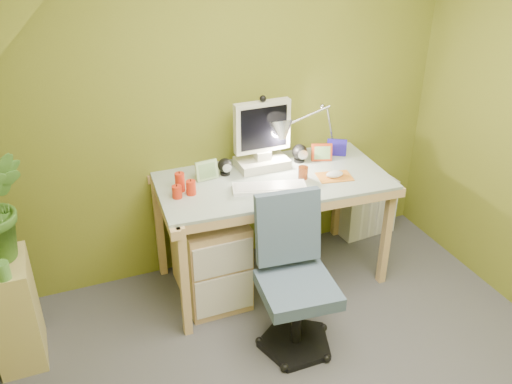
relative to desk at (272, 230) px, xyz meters
name	(u,v)px	position (x,y,z in m)	size (l,w,h in m)	color
wall_back	(222,105)	(-0.21, 0.37, 0.80)	(3.20, 0.01, 2.40)	olive
slope_ceiling	(69,105)	(-1.21, -1.23, 1.45)	(1.10, 3.20, 1.10)	white
desk	(272,230)	(0.00, 0.00, 0.00)	(1.49, 0.74, 0.80)	tan
monitor	(262,133)	(0.00, 0.18, 0.64)	(0.36, 0.21, 0.49)	beige
speaker_left	(225,167)	(-0.27, 0.16, 0.46)	(0.09, 0.09, 0.11)	black
speaker_right	(300,153)	(0.27, 0.16, 0.46)	(0.11, 0.11, 0.13)	black
keyboard	(270,188)	(-0.08, -0.14, 0.41)	(0.46, 0.15, 0.02)	white
mousepad	(334,177)	(0.38, -0.14, 0.40)	(0.22, 0.16, 0.01)	orange
mouse	(335,174)	(0.38, -0.14, 0.42)	(0.12, 0.07, 0.04)	silver
amber_tumbler	(303,173)	(0.18, -0.08, 0.44)	(0.06, 0.06, 0.08)	maroon
candle_cluster	(182,185)	(-0.60, 0.01, 0.46)	(0.16, 0.14, 0.12)	red
photo_frame_red	(322,152)	(0.42, 0.12, 0.46)	(0.14, 0.02, 0.12)	#AD3412
photo_frame_blue	(337,147)	(0.56, 0.16, 0.46)	(0.14, 0.02, 0.12)	#1D148C
photo_frame_green	(207,170)	(-0.40, 0.14, 0.46)	(0.15, 0.02, 0.13)	#9BC084
desk_lamp	(323,118)	(0.45, 0.18, 0.68)	(0.53, 0.23, 0.57)	silver
side_ledge	(14,311)	(-1.66, -0.15, -0.07)	(0.25, 0.38, 0.67)	tan
green_cup	(3,271)	(-1.64, -0.30, 0.32)	(0.08, 0.08, 0.10)	#518D3A
task_chair	(298,289)	(-0.13, -0.68, 0.03)	(0.48, 0.48, 0.86)	#3F5368
radiator	(367,208)	(0.95, 0.27, -0.18)	(0.45, 0.18, 0.45)	silver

